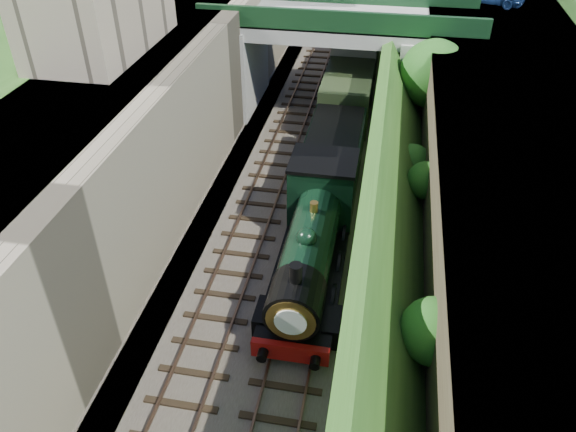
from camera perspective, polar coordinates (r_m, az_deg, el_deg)
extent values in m
cube|color=#473F38|center=(33.79, 3.46, 7.84)|extent=(10.00, 90.00, 0.20)
cube|color=#756B56|center=(33.38, -5.99, 13.79)|extent=(1.00, 90.00, 7.00)
cube|color=#262628|center=(34.49, -11.77, 13.98)|extent=(6.00, 90.00, 7.00)
cube|color=#262628|center=(32.86, 20.60, 10.60)|extent=(8.00, 90.00, 6.25)
cube|color=#1E4714|center=(32.51, 12.56, 10.96)|extent=(4.02, 90.00, 6.36)
sphere|color=#194C14|center=(16.92, 14.62, -11.29)|extent=(2.03, 2.03, 2.03)
sphere|color=#194C14|center=(21.10, 8.87, -9.04)|extent=(1.76, 1.76, 1.76)
sphere|color=#194C14|center=(23.52, 8.51, -4.89)|extent=(1.44, 1.44, 1.44)
sphere|color=#194C14|center=(23.70, 13.82, 3.53)|extent=(1.59, 1.59, 1.59)
sphere|color=#194C14|center=(26.23, 12.44, 5.04)|extent=(1.98, 1.98, 1.98)
sphere|color=#194C14|center=(29.47, 10.48, 5.80)|extent=(2.17, 2.17, 2.17)
sphere|color=#194C14|center=(32.93, 10.74, 9.15)|extent=(1.59, 1.59, 1.59)
sphere|color=#194C14|center=(36.28, 11.67, 12.69)|extent=(1.49, 1.49, 1.49)
sphere|color=#194C14|center=(37.89, 12.90, 15.19)|extent=(1.33, 1.33, 1.33)
sphere|color=#194C14|center=(41.28, 11.19, 14.71)|extent=(1.73, 1.73, 1.73)
sphere|color=#194C14|center=(44.22, 11.19, 15.98)|extent=(1.97, 1.97, 1.97)
sphere|color=#194C14|center=(45.82, 14.14, 20.20)|extent=(1.55, 1.55, 1.55)
sphere|color=#194C14|center=(50.19, 13.09, 20.40)|extent=(2.01, 2.01, 2.01)
sphere|color=#194C14|center=(51.96, 11.56, 19.07)|extent=(1.59, 1.59, 1.59)
cube|color=black|center=(33.99, 0.10, 8.34)|extent=(2.50, 90.00, 0.07)
cube|color=brown|center=(34.07, -1.10, 8.58)|extent=(0.08, 90.00, 0.14)
cube|color=brown|center=(33.84, 1.30, 8.38)|extent=(0.08, 90.00, 0.14)
cube|color=black|center=(33.62, 5.52, 7.84)|extent=(2.50, 90.00, 0.07)
cube|color=brown|center=(33.64, 4.30, 8.11)|extent=(0.08, 90.00, 0.14)
cube|color=brown|center=(33.54, 6.75, 7.86)|extent=(0.08, 90.00, 0.14)
cube|color=gray|center=(35.31, 5.58, 18.83)|extent=(16.00, 6.00, 0.90)
cube|color=#15391C|center=(32.32, 5.12, 19.02)|extent=(16.00, 0.30, 1.20)
cube|color=gray|center=(37.21, -4.23, 15.15)|extent=(1.40, 6.40, 5.70)
cube|color=gray|center=(36.15, 12.95, 13.73)|extent=(2.40, 6.40, 5.70)
cube|color=gray|center=(27.86, -18.72, 19.73)|extent=(4.00, 8.00, 4.00)
cylinder|color=black|center=(32.16, 13.87, 9.50)|extent=(0.30, 0.30, 4.40)
sphere|color=#194C14|center=(31.14, 14.56, 13.79)|extent=(3.60, 3.60, 3.60)
sphere|color=#194C14|center=(32.14, 15.27, 13.20)|extent=(2.40, 2.40, 2.40)
cube|color=black|center=(22.81, 2.08, -6.67)|extent=(2.40, 8.40, 0.60)
cube|color=black|center=(23.20, 2.49, -4.02)|extent=(2.70, 10.00, 0.35)
cube|color=maroon|center=(19.66, 0.21, -13.64)|extent=(2.70, 0.25, 0.70)
cylinder|color=black|center=(21.76, 2.27, -2.71)|extent=(1.90, 5.60, 1.90)
cylinder|color=black|center=(19.31, 0.76, -8.71)|extent=(1.96, 1.80, 1.96)
cylinder|color=white|center=(18.63, 0.23, -10.79)|extent=(1.10, 0.05, 1.10)
cylinder|color=black|center=(18.49, 0.79, -6.06)|extent=(0.44, 0.44, 0.90)
sphere|color=black|center=(20.36, 1.90, -2.23)|extent=(0.76, 0.76, 0.76)
cylinder|color=#A57F33|center=(21.74, 2.65, 0.85)|extent=(0.32, 0.32, 0.50)
cube|color=black|center=(24.58, 3.55, 2.70)|extent=(2.75, 2.40, 2.80)
cube|color=black|center=(23.82, 3.67, 5.62)|extent=(2.85, 2.50, 0.15)
cube|color=black|center=(20.90, -2.46, -10.26)|extent=(0.60, 1.40, 0.90)
cube|color=black|center=(20.62, 4.46, -11.15)|extent=(0.60, 1.40, 0.90)
cube|color=black|center=(29.37, 4.55, 3.94)|extent=(2.30, 6.00, 0.50)
cube|color=black|center=(29.24, 4.57, 4.36)|extent=(2.60, 6.00, 0.50)
cube|color=black|center=(28.64, 4.69, 6.41)|extent=(2.70, 6.00, 2.40)
cube|color=black|center=(28.05, 4.81, 8.63)|extent=(2.50, 5.60, 0.20)
cube|color=black|center=(40.63, 6.73, 13.10)|extent=(2.30, 17.00, 0.40)
cube|color=black|center=(40.53, 6.75, 13.43)|extent=(2.50, 17.00, 0.50)
cube|color=black|center=(39.99, 6.91, 15.42)|extent=(2.80, 18.00, 2.70)
cube|color=slate|center=(39.51, 7.07, 17.45)|extent=(2.90, 18.00, 0.50)
cube|color=black|center=(58.43, 8.47, 20.02)|extent=(2.30, 17.00, 0.40)
cube|color=black|center=(58.36, 8.49, 20.25)|extent=(2.50, 17.00, 0.50)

